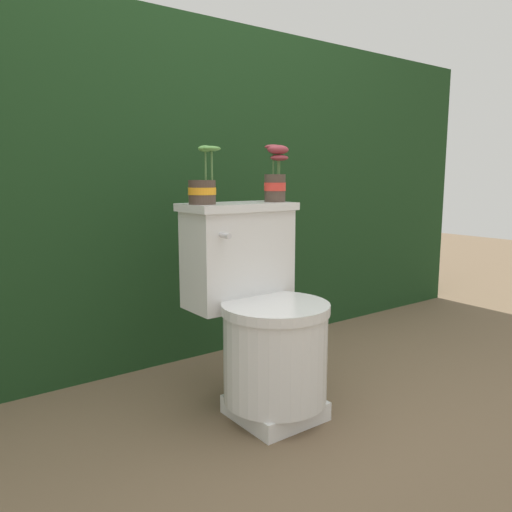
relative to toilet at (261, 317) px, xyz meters
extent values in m
plane|color=brown|center=(0.06, -0.05, -0.37)|extent=(12.00, 12.00, 0.00)
cube|color=#193819|center=(0.06, 1.00, 0.45)|extent=(4.20, 0.71, 1.64)
cube|color=silver|center=(0.00, -0.09, -0.33)|extent=(0.30, 0.30, 0.07)
cylinder|color=silver|center=(0.00, -0.09, -0.13)|extent=(0.39, 0.39, 0.34)
cylinder|color=silver|center=(0.00, -0.09, 0.06)|extent=(0.40, 0.40, 0.04)
cube|color=silver|center=(0.00, 0.15, 0.21)|extent=(0.42, 0.21, 0.38)
cube|color=silver|center=(0.00, 0.15, 0.41)|extent=(0.44, 0.23, 0.03)
cylinder|color=silver|center=(-0.15, 0.02, 0.32)|extent=(0.02, 0.05, 0.02)
cylinder|color=#47382D|center=(-0.17, 0.14, 0.47)|extent=(0.10, 0.10, 0.09)
cylinder|color=orange|center=(-0.17, 0.14, 0.48)|extent=(0.10, 0.10, 0.03)
cylinder|color=#332319|center=(-0.17, 0.14, 0.51)|extent=(0.09, 0.09, 0.01)
cylinder|color=#4C753D|center=(-0.14, 0.11, 0.57)|extent=(0.01, 0.01, 0.11)
ellipsoid|color=#569342|center=(-0.14, 0.11, 0.63)|extent=(0.07, 0.05, 0.02)
cylinder|color=#4C753D|center=(-0.16, 0.12, 0.57)|extent=(0.01, 0.01, 0.11)
ellipsoid|color=#569342|center=(-0.16, 0.12, 0.63)|extent=(0.06, 0.04, 0.02)
cylinder|color=#47382D|center=(0.17, 0.13, 0.49)|extent=(0.09, 0.09, 0.11)
cylinder|color=red|center=(0.17, 0.13, 0.49)|extent=(0.09, 0.09, 0.03)
cylinder|color=#332319|center=(0.17, 0.13, 0.54)|extent=(0.08, 0.08, 0.01)
cylinder|color=#4C753D|center=(0.20, 0.14, 0.57)|extent=(0.01, 0.01, 0.06)
ellipsoid|color=#93333D|center=(0.20, 0.14, 0.61)|extent=(0.08, 0.06, 0.02)
cylinder|color=#4C753D|center=(0.19, 0.16, 0.59)|extent=(0.01, 0.01, 0.10)
ellipsoid|color=#93333D|center=(0.19, 0.16, 0.65)|extent=(0.08, 0.06, 0.02)
cylinder|color=#4C753D|center=(0.20, 0.14, 0.59)|extent=(0.01, 0.01, 0.09)
ellipsoid|color=#93333D|center=(0.20, 0.14, 0.64)|extent=(0.10, 0.07, 0.04)
camera|label=1|loc=(-1.11, -1.47, 0.53)|focal=35.00mm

